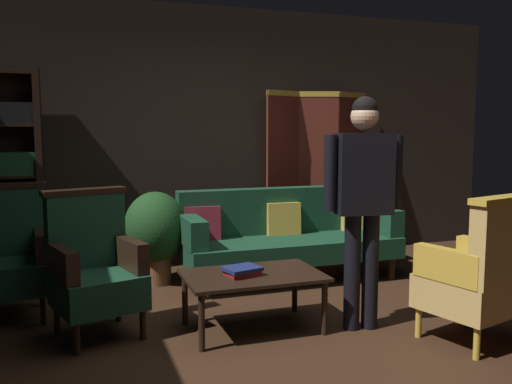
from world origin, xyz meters
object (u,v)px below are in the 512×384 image
velvet_couch (287,233)px  book_navy_cloth (242,269)px  folding_screen (317,172)px  standing_figure (363,191)px  armchair_wing_right (9,255)px  armchair_gilt_accent (478,274)px  potted_plant (156,231)px  book_red_leather (242,273)px  coffee_table (253,280)px  armchair_wing_left (94,267)px

velvet_couch → book_navy_cloth: velvet_couch is taller
folding_screen → standing_figure: bearing=-107.6°
velvet_couch → armchair_wing_right: 2.51m
armchair_gilt_accent → potted_plant: size_ratio=1.18×
book_red_leather → book_navy_cloth: book_navy_cloth is taller
standing_figure → book_red_leather: size_ratio=7.68×
book_navy_cloth → potted_plant: bearing=104.9°
book_navy_cloth → standing_figure: bearing=-14.2°
coffee_table → armchair_wing_right: 1.93m
coffee_table → armchair_wing_right: armchair_wing_right is taller
coffee_table → standing_figure: 1.03m
coffee_table → book_red_leather: size_ratio=4.51×
folding_screen → armchair_wing_right: size_ratio=1.83×
armchair_wing_left → armchair_wing_right: size_ratio=1.00×
potted_plant → armchair_gilt_accent: bearing=-50.1°
armchair_gilt_accent → armchair_wing_left: bearing=157.1°
armchair_wing_left → book_navy_cloth: 1.05m
armchair_wing_right → armchair_gilt_accent: bearing=-28.2°
standing_figure → book_red_leather: (-0.85, 0.21, -0.59)m
coffee_table → book_navy_cloth: book_navy_cloth is taller
book_red_leather → folding_screen: bearing=52.4°
velvet_couch → armchair_gilt_accent: armchair_gilt_accent is taller
velvet_couch → armchair_wing_right: bearing=-172.2°
velvet_couch → potted_plant: size_ratio=2.40×
velvet_couch → armchair_wing_left: armchair_wing_left is taller
armchair_wing_left → book_navy_cloth: (1.01, -0.30, -0.02)m
armchair_wing_right → book_red_leather: (1.62, -0.91, -0.05)m
armchair_wing_right → standing_figure: size_ratio=0.61×
velvet_couch → armchair_wing_left: bearing=-153.1°
book_navy_cloth → armchair_gilt_accent: bearing=-26.8°
folding_screen → armchair_wing_right: (-3.19, -1.12, -0.50)m
armchair_gilt_accent → potted_plant: armchair_gilt_accent is taller
coffee_table → book_navy_cloth: (-0.09, -0.02, 0.10)m
standing_figure → book_navy_cloth: size_ratio=6.91×
armchair_gilt_accent → standing_figure: 0.96m
armchair_wing_left → armchair_wing_right: bearing=135.3°
folding_screen → velvet_couch: (-0.70, -0.78, -0.53)m
folding_screen → standing_figure: (-0.71, -2.25, 0.04)m
standing_figure → book_navy_cloth: bearing=165.8°
armchair_wing_left → standing_figure: 2.00m
coffee_table → potted_plant: (-0.48, 1.45, 0.14)m
velvet_couch → coffee_table: 1.46m
folding_screen → armchair_gilt_accent: size_ratio=1.83×
velvet_couch → book_red_leather: 1.52m
book_red_leather → standing_figure: bearing=-14.2°
folding_screen → coffee_table: size_ratio=1.90×
velvet_couch → armchair_wing_left: (-1.87, -0.95, 0.04)m
folding_screen → book_navy_cloth: bearing=-127.6°
armchair_wing_right → book_red_leather: bearing=-29.4°
potted_plant → book_navy_cloth: size_ratio=3.59×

